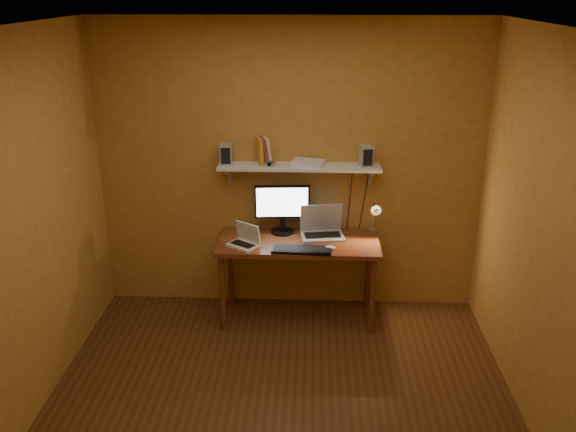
{
  "coord_description": "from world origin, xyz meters",
  "views": [
    {
      "loc": [
        0.21,
        -3.57,
        2.83
      ],
      "look_at": [
        0.01,
        1.18,
        1.02
      ],
      "focal_mm": 38.0,
      "sensor_mm": 36.0,
      "label": 1
    }
  ],
  "objects_px": {
    "wall_shelf": "(299,167)",
    "speaker_left": "(226,154)",
    "desk_lamp": "(375,214)",
    "shelf_camera": "(270,164)",
    "netbook": "(245,239)",
    "laptop": "(322,228)",
    "router": "(308,163)",
    "speaker_right": "(366,156)",
    "keyboard": "(301,250)",
    "desk": "(298,250)",
    "monitor": "(282,206)",
    "mouse": "(330,248)"
  },
  "relations": [
    {
      "from": "laptop",
      "to": "router",
      "type": "relative_size",
      "value": 1.5
    },
    {
      "from": "desk_lamp",
      "to": "router",
      "type": "distance_m",
      "value": 0.73
    },
    {
      "from": "desk",
      "to": "desk_lamp",
      "type": "height_order",
      "value": "desk_lamp"
    },
    {
      "from": "netbook",
      "to": "speaker_right",
      "type": "bearing_deg",
      "value": 51.54
    },
    {
      "from": "wall_shelf",
      "to": "desk_lamp",
      "type": "relative_size",
      "value": 3.73
    },
    {
      "from": "desk",
      "to": "speaker_right",
      "type": "bearing_deg",
      "value": 18.34
    },
    {
      "from": "desk",
      "to": "wall_shelf",
      "type": "bearing_deg",
      "value": 90.0
    },
    {
      "from": "desk",
      "to": "wall_shelf",
      "type": "distance_m",
      "value": 0.72
    },
    {
      "from": "wall_shelf",
      "to": "desk_lamp",
      "type": "height_order",
      "value": "wall_shelf"
    },
    {
      "from": "keyboard",
      "to": "shelf_camera",
      "type": "bearing_deg",
      "value": 132.35
    },
    {
      "from": "wall_shelf",
      "to": "shelf_camera",
      "type": "bearing_deg",
      "value": -167.03
    },
    {
      "from": "netbook",
      "to": "router",
      "type": "distance_m",
      "value": 0.85
    },
    {
      "from": "desk_lamp",
      "to": "wall_shelf",
      "type": "bearing_deg",
      "value": 174.12
    },
    {
      "from": "speaker_left",
      "to": "desk_lamp",
      "type": "bearing_deg",
      "value": -10.75
    },
    {
      "from": "router",
      "to": "laptop",
      "type": "bearing_deg",
      "value": -24.11
    },
    {
      "from": "monitor",
      "to": "speaker_right",
      "type": "distance_m",
      "value": 0.86
    },
    {
      "from": "desk_lamp",
      "to": "speaker_right",
      "type": "distance_m",
      "value": 0.52
    },
    {
      "from": "laptop",
      "to": "shelf_camera",
      "type": "distance_m",
      "value": 0.74
    },
    {
      "from": "wall_shelf",
      "to": "netbook",
      "type": "height_order",
      "value": "wall_shelf"
    },
    {
      "from": "desk",
      "to": "monitor",
      "type": "distance_m",
      "value": 0.41
    },
    {
      "from": "netbook",
      "to": "desk_lamp",
      "type": "xyz_separation_m",
      "value": [
        1.11,
        0.23,
        0.16
      ]
    },
    {
      "from": "netbook",
      "to": "desk_lamp",
      "type": "distance_m",
      "value": 1.14
    },
    {
      "from": "shelf_camera",
      "to": "router",
      "type": "xyz_separation_m",
      "value": [
        0.33,
        0.06,
        -0.01
      ]
    },
    {
      "from": "netbook",
      "to": "shelf_camera",
      "type": "distance_m",
      "value": 0.68
    },
    {
      "from": "desk_lamp",
      "to": "shelf_camera",
      "type": "height_order",
      "value": "shelf_camera"
    },
    {
      "from": "wall_shelf",
      "to": "shelf_camera",
      "type": "xyz_separation_m",
      "value": [
        -0.25,
        -0.06,
        0.04
      ]
    },
    {
      "from": "speaker_left",
      "to": "speaker_right",
      "type": "bearing_deg",
      "value": -8.0
    },
    {
      "from": "keyboard",
      "to": "desk",
      "type": "bearing_deg",
      "value": 101.77
    },
    {
      "from": "wall_shelf",
      "to": "speaker_right",
      "type": "bearing_deg",
      "value": -0.54
    },
    {
      "from": "wall_shelf",
      "to": "keyboard",
      "type": "bearing_deg",
      "value": -85.49
    },
    {
      "from": "wall_shelf",
      "to": "monitor",
      "type": "distance_m",
      "value": 0.39
    },
    {
      "from": "monitor",
      "to": "laptop",
      "type": "relative_size",
      "value": 1.21
    },
    {
      "from": "speaker_right",
      "to": "router",
      "type": "height_order",
      "value": "speaker_right"
    },
    {
      "from": "laptop",
      "to": "speaker_right",
      "type": "distance_m",
      "value": 0.74
    },
    {
      "from": "laptop",
      "to": "speaker_right",
      "type": "relative_size",
      "value": 2.23
    },
    {
      "from": "router",
      "to": "speaker_left",
      "type": "bearing_deg",
      "value": -179.7
    },
    {
      "from": "netbook",
      "to": "mouse",
      "type": "bearing_deg",
      "value": 29.97
    },
    {
      "from": "netbook",
      "to": "desk_lamp",
      "type": "height_order",
      "value": "desk_lamp"
    },
    {
      "from": "monitor",
      "to": "speaker_left",
      "type": "height_order",
      "value": "speaker_left"
    },
    {
      "from": "speaker_left",
      "to": "speaker_right",
      "type": "xyz_separation_m",
      "value": [
        1.2,
        -0.0,
        -0.0
      ]
    },
    {
      "from": "desk_lamp",
      "to": "keyboard",
      "type": "bearing_deg",
      "value": -151.56
    },
    {
      "from": "desk_lamp",
      "to": "speaker_left",
      "type": "xyz_separation_m",
      "value": [
        -1.29,
        0.07,
        0.51
      ]
    },
    {
      "from": "desk_lamp",
      "to": "shelf_camera",
      "type": "distance_m",
      "value": 1.02
    },
    {
      "from": "netbook",
      "to": "mouse",
      "type": "relative_size",
      "value": 3.06
    },
    {
      "from": "netbook",
      "to": "laptop",
      "type": "bearing_deg",
      "value": 56.02
    },
    {
      "from": "wall_shelf",
      "to": "router",
      "type": "bearing_deg",
      "value": 1.34
    },
    {
      "from": "speaker_left",
      "to": "wall_shelf",
      "type": "bearing_deg",
      "value": -7.66
    },
    {
      "from": "keyboard",
      "to": "mouse",
      "type": "bearing_deg",
      "value": 12.63
    },
    {
      "from": "speaker_left",
      "to": "shelf_camera",
      "type": "distance_m",
      "value": 0.39
    },
    {
      "from": "wall_shelf",
      "to": "speaker_left",
      "type": "relative_size",
      "value": 7.74
    }
  ]
}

